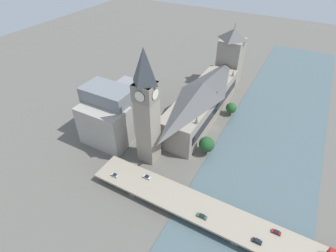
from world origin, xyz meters
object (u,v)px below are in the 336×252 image
Objects in this scene: car_southbound_lead at (202,216)px; clock_tower at (147,107)px; car_southbound_mid at (276,232)px; car_northbound_tail at (257,241)px; road_bridge at (240,227)px; car_northbound_mid at (115,175)px; parliament_hall at (202,100)px; car_northbound_lead at (147,177)px; victoria_tower at (230,58)px.

clock_tower is at bearing -29.90° from car_southbound_lead.
car_northbound_tail is at bearing 51.99° from car_southbound_mid.
road_bridge is 32.38× the size of car_southbound_lead.
car_northbound_mid is at bearing 3.13° from road_bridge.
car_southbound_mid is at bearing 167.20° from clock_tower.
parliament_hall reaches higher than car_northbound_tail.
parliament_hall is 86.82m from car_southbound_lead.
clock_tower is at bearing 79.07° from parliament_hall.
car_southbound_lead is at bearing 113.38° from parliament_hall.
car_northbound_lead reaches higher than car_southbound_mid.
road_bridge is 38.53× the size of car_northbound_tail.
clock_tower is (10.36, 53.64, 22.32)m from parliament_hall.
car_northbound_mid is 0.95× the size of car_northbound_tail.
victoria_tower reaches higher than car_southbound_mid.
car_southbound_lead is (-44.65, 25.68, -30.69)m from clock_tower.
car_southbound_lead is (-34.85, 7.55, -0.09)m from car_northbound_lead.
car_southbound_lead reaches higher than road_bridge.
car_northbound_tail is at bearing 159.94° from clock_tower.
clock_tower reaches higher than car_southbound_mid.
clock_tower is at bearing 84.71° from victoria_tower.
car_southbound_lead is 32.61m from car_southbound_mid.
car_northbound_tail is at bearing 173.01° from car_northbound_lead.
car_northbound_lead is 60.42m from car_northbound_tail.
road_bridge is 15.43m from car_southbound_mid.
clock_tower is 83.92m from car_southbound_mid.
car_northbound_mid is at bearing 5.57° from car_southbound_mid.
parliament_hall is at bearing -47.15° from car_southbound_mid.
victoria_tower reaches higher than car_northbound_lead.
car_northbound_lead is at bearing 118.41° from clock_tower.
car_southbound_lead is at bearing 150.10° from clock_tower.
parliament_hall is 58.58m from victoria_tower.
car_northbound_mid is 75.70m from car_northbound_tail.
parliament_hall is 0.57× the size of road_bridge.
car_southbound_mid is at bearing 117.10° from victoria_tower.
victoria_tower is at bearing -89.95° from parliament_hall.
car_northbound_lead reaches higher than road_bridge.
parliament_hall is at bearing -100.93° from clock_tower.
car_northbound_mid is at bearing 24.57° from car_northbound_lead.
parliament_hall is at bearing -90.44° from car_northbound_lead.
road_bridge is 51.77m from car_northbound_lead.
car_northbound_lead is at bearing -12.23° from car_southbound_lead.
victoria_tower is 13.37× the size of car_northbound_mid.
clock_tower is 112.56m from victoria_tower.
car_northbound_tail is (-59.47, 136.87, -18.14)m from victoria_tower.
car_northbound_lead is at bearing 89.56° from parliament_hall.
car_northbound_tail is 25.13m from car_southbound_lead.
car_southbound_mid is at bearing -128.01° from car_northbound_tail.
clock_tower is at bearing -20.06° from car_northbound_tail.
parliament_hall is at bearing -101.65° from car_northbound_mid.
car_northbound_mid is at bearing 78.35° from parliament_hall.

